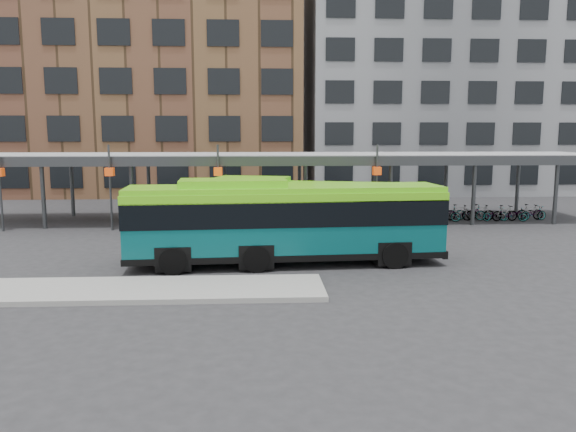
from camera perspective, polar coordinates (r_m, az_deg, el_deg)
The scene contains 8 objects.
ground at distance 22.60m, azimuth -1.08°, elevation -5.46°, with size 120.00×120.00×0.00m, color #28282B.
boarding_island at distance 20.24m, azimuth -16.66°, elevation -7.21°, with size 14.00×3.00×0.18m, color gray.
canopy at distance 34.84m, azimuth -1.90°, elevation 5.91°, with size 40.00×6.53×4.80m.
building_brick at distance 55.01m, azimuth -13.08°, elevation 14.00°, with size 26.00×14.00×22.00m, color brown.
building_grey at distance 56.66m, azimuth 14.55°, elevation 12.77°, with size 24.00×14.00×20.00m, color slate.
bus_front at distance 23.23m, azimuth -0.40°, elevation -0.41°, with size 13.10×3.57×3.57m.
bus_rear at distance 29.78m, azimuth -0.12°, elevation 1.08°, with size 11.57×5.17×3.12m.
bike_rack at distance 37.31m, azimuth 19.90°, elevation 0.28°, with size 7.50×1.72×1.02m.
Camera 1 is at (-0.72, -21.94, 5.41)m, focal length 35.00 mm.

